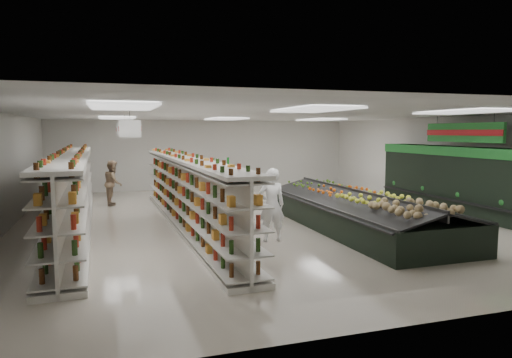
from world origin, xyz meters
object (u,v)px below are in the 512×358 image
object	(u,v)px
produce_island	(357,211)
shopper_main	(272,205)
soda_endcap	(217,177)
shopper_background	(113,183)
gondola_left	(73,194)
gondola_center	(187,195)

from	to	relation	value
produce_island	shopper_main	distance (m)	2.87
soda_endcap	shopper_main	distance (m)	9.41
soda_endcap	shopper_background	bearing A→B (deg)	-151.73
gondola_left	soda_endcap	world-z (taller)	gondola_left
gondola_center	produce_island	size ratio (longest dim) A/B	1.55
shopper_background	gondola_left	bearing A→B (deg)	167.21
soda_endcap	shopper_main	world-z (taller)	shopper_main
produce_island	shopper_background	xyz separation A→B (m)	(-6.41, 6.29, 0.32)
soda_endcap	shopper_main	size ratio (longest dim) A/B	0.77
gondola_center	shopper_main	size ratio (longest dim) A/B	6.26
soda_endcap	gondola_center	bearing A→B (deg)	-109.45
produce_island	shopper_main	size ratio (longest dim) A/B	4.04
gondola_center	gondola_left	bearing A→B (deg)	161.86
produce_island	shopper_main	bearing A→B (deg)	-165.92
produce_island	shopper_main	xyz separation A→B (m)	(-2.76, -0.69, 0.41)
produce_island	shopper_background	distance (m)	8.99
gondola_left	soda_endcap	xyz separation A→B (m)	(5.54, 6.14, -0.27)
gondola_left	gondola_center	size ratio (longest dim) A/B	1.06
gondola_left	soda_endcap	distance (m)	8.28
gondola_center	produce_island	xyz separation A→B (m)	(4.45, -1.64, -0.40)
gondola_left	gondola_center	xyz separation A→B (m)	(3.05, -0.90, -0.05)
produce_island	shopper_main	world-z (taller)	shopper_main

